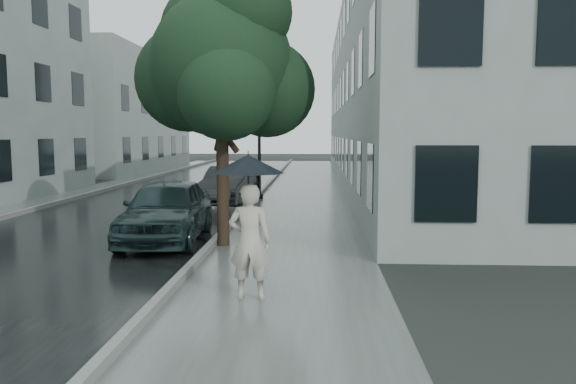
# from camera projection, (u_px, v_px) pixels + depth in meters

# --- Properties ---
(ground) EXTENTS (120.00, 120.00, 0.00)m
(ground) POSITION_uv_depth(u_px,v_px,m) (271.00, 282.00, 9.75)
(ground) COLOR black
(ground) RESTS_ON ground
(sidewalk) EXTENTS (3.50, 60.00, 0.01)m
(sidewalk) POSITION_uv_depth(u_px,v_px,m) (302.00, 200.00, 21.65)
(sidewalk) COLOR slate
(sidewalk) RESTS_ON ground
(kerb_near) EXTENTS (0.15, 60.00, 0.15)m
(kerb_near) POSITION_uv_depth(u_px,v_px,m) (255.00, 198.00, 21.74)
(kerb_near) COLOR slate
(kerb_near) RESTS_ON ground
(asphalt_road) EXTENTS (6.85, 60.00, 0.00)m
(asphalt_road) POSITION_uv_depth(u_px,v_px,m) (166.00, 199.00, 21.92)
(asphalt_road) COLOR black
(asphalt_road) RESTS_ON ground
(kerb_far) EXTENTS (0.15, 60.00, 0.15)m
(kerb_far) POSITION_uv_depth(u_px,v_px,m) (79.00, 197.00, 22.09)
(kerb_far) COLOR slate
(kerb_far) RESTS_ON ground
(sidewalk_far) EXTENTS (1.70, 60.00, 0.01)m
(sidewalk_far) POSITION_uv_depth(u_px,v_px,m) (56.00, 199.00, 22.15)
(sidewalk_far) COLOR #4C5451
(sidewalk_far) RESTS_ON ground
(building_near) EXTENTS (7.02, 36.00, 9.00)m
(building_near) POSITION_uv_depth(u_px,v_px,m) (409.00, 95.00, 28.37)
(building_near) COLOR gray
(building_near) RESTS_ON ground
(building_far_b) EXTENTS (7.02, 18.00, 8.00)m
(building_far_b) POSITION_uv_depth(u_px,v_px,m) (112.00, 113.00, 39.82)
(building_far_b) COLOR gray
(building_far_b) RESTS_ON ground
(pedestrian) EXTENTS (0.69, 0.47, 1.82)m
(pedestrian) POSITION_uv_depth(u_px,v_px,m) (250.00, 241.00, 8.67)
(pedestrian) COLOR #BBB4A4
(pedestrian) RESTS_ON sidewalk
(umbrella) EXTENTS (1.51, 1.51, 1.37)m
(umbrella) POSITION_uv_depth(u_px,v_px,m) (248.00, 164.00, 8.57)
(umbrella) COLOR black
(umbrella) RESTS_ON ground
(street_tree) EXTENTS (4.19, 3.81, 6.17)m
(street_tree) POSITION_uv_depth(u_px,v_px,m) (222.00, 64.00, 12.63)
(street_tree) COLOR #332619
(street_tree) RESTS_ON ground
(lamp_post) EXTENTS (0.85, 0.32, 5.09)m
(lamp_post) POSITION_uv_depth(u_px,v_px,m) (255.00, 124.00, 21.78)
(lamp_post) COLOR black
(lamp_post) RESTS_ON ground
(car_near) EXTENTS (1.98, 4.49, 1.50)m
(car_near) POSITION_uv_depth(u_px,v_px,m) (167.00, 210.00, 13.42)
(car_near) COLOR #1B2E2E
(car_near) RESTS_ON ground
(car_far) EXTENTS (1.81, 4.27, 1.37)m
(car_far) POSITION_uv_depth(u_px,v_px,m) (229.00, 185.00, 20.30)
(car_far) COLOR #25272A
(car_far) RESTS_ON ground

